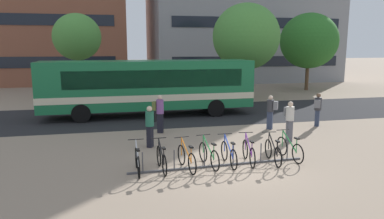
{
  "coord_description": "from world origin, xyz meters",
  "views": [
    {
      "loc": [
        -3.84,
        -11.01,
        4.0
      ],
      "look_at": [
        -0.4,
        4.27,
        1.21
      ],
      "focal_mm": 33.22,
      "sensor_mm": 36.0,
      "label": 1
    }
  ],
  "objects_px": {
    "commuter_grey_pack_4": "(271,110)",
    "street_tree_0": "(77,37)",
    "parked_bicycle_green_3": "(209,155)",
    "parked_bicycle_black_6": "(273,152)",
    "commuter_black_pack_3": "(150,123)",
    "parked_bicycle_purple_5": "(249,153)",
    "parked_bicycle_blue_4": "(229,154)",
    "parked_bicycle_black_1": "(162,160)",
    "commuter_grey_pack_2": "(318,107)",
    "city_bus": "(147,85)",
    "parked_bicycle_green_7": "(290,149)",
    "parked_bicycle_orange_2": "(187,158)",
    "commuter_grey_pack_0": "(289,118)",
    "street_tree_1": "(246,37)",
    "parked_bicycle_silver_0": "(137,161)",
    "street_tree_2": "(309,41)",
    "commuter_olive_pack_1": "(159,111)"
  },
  "relations": [
    {
      "from": "parked_bicycle_green_3",
      "to": "parked_bicycle_black_6",
      "type": "relative_size",
      "value": 1.0
    },
    {
      "from": "parked_bicycle_orange_2",
      "to": "street_tree_2",
      "type": "xyz_separation_m",
      "value": [
        15.27,
        18.7,
        4.11
      ]
    },
    {
      "from": "commuter_grey_pack_0",
      "to": "commuter_grey_pack_2",
      "type": "xyz_separation_m",
      "value": [
        2.78,
        2.32,
        -0.03
      ]
    },
    {
      "from": "parked_bicycle_black_6",
      "to": "commuter_grey_pack_0",
      "type": "bearing_deg",
      "value": -30.97
    },
    {
      "from": "parked_bicycle_silver_0",
      "to": "parked_bicycle_black_6",
      "type": "height_order",
      "value": "same"
    },
    {
      "from": "commuter_grey_pack_0",
      "to": "street_tree_1",
      "type": "relative_size",
      "value": 0.24
    },
    {
      "from": "commuter_black_pack_3",
      "to": "parked_bicycle_blue_4",
      "type": "bearing_deg",
      "value": 70.81
    },
    {
      "from": "parked_bicycle_green_7",
      "to": "commuter_grey_pack_2",
      "type": "distance_m",
      "value": 6.1
    },
    {
      "from": "parked_bicycle_silver_0",
      "to": "parked_bicycle_green_3",
      "type": "height_order",
      "value": "same"
    },
    {
      "from": "street_tree_1",
      "to": "parked_bicycle_green_7",
      "type": "bearing_deg",
      "value": -104.97
    },
    {
      "from": "commuter_olive_pack_1",
      "to": "commuter_grey_pack_0",
      "type": "bearing_deg",
      "value": -5.29
    },
    {
      "from": "street_tree_1",
      "to": "street_tree_0",
      "type": "bearing_deg",
      "value": 164.67
    },
    {
      "from": "parked_bicycle_blue_4",
      "to": "commuter_black_pack_3",
      "type": "distance_m",
      "value": 3.73
    },
    {
      "from": "parked_bicycle_green_3",
      "to": "parked_bicycle_green_7",
      "type": "xyz_separation_m",
      "value": [
        3.03,
        0.1,
        0.0
      ]
    },
    {
      "from": "parked_bicycle_black_1",
      "to": "commuter_grey_pack_4",
      "type": "distance_m",
      "value": 7.68
    },
    {
      "from": "parked_bicycle_blue_4",
      "to": "commuter_black_pack_3",
      "type": "xyz_separation_m",
      "value": [
        -2.37,
        2.82,
        0.58
      ]
    },
    {
      "from": "parked_bicycle_silver_0",
      "to": "parked_bicycle_black_1",
      "type": "relative_size",
      "value": 1.0
    },
    {
      "from": "parked_bicycle_black_6",
      "to": "commuter_black_pack_3",
      "type": "height_order",
      "value": "commuter_black_pack_3"
    },
    {
      "from": "commuter_grey_pack_4",
      "to": "street_tree_1",
      "type": "bearing_deg",
      "value": -66.72
    },
    {
      "from": "parked_bicycle_silver_0",
      "to": "street_tree_1",
      "type": "relative_size",
      "value": 0.24
    },
    {
      "from": "street_tree_0",
      "to": "parked_bicycle_green_3",
      "type": "bearing_deg",
      "value": -72.85
    },
    {
      "from": "commuter_olive_pack_1",
      "to": "commuter_grey_pack_2",
      "type": "height_order",
      "value": "commuter_olive_pack_1"
    },
    {
      "from": "commuter_grey_pack_2",
      "to": "city_bus",
      "type": "bearing_deg",
      "value": 100.2
    },
    {
      "from": "parked_bicycle_blue_4",
      "to": "parked_bicycle_black_6",
      "type": "xyz_separation_m",
      "value": [
        1.58,
        -0.09,
        0.0
      ]
    },
    {
      "from": "parked_bicycle_purple_5",
      "to": "commuter_black_pack_3",
      "type": "xyz_separation_m",
      "value": [
        -3.1,
        2.79,
        0.58
      ]
    },
    {
      "from": "street_tree_0",
      "to": "parked_bicycle_silver_0",
      "type": "bearing_deg",
      "value": -80.0
    },
    {
      "from": "parked_bicycle_black_1",
      "to": "commuter_grey_pack_2",
      "type": "height_order",
      "value": "commuter_grey_pack_2"
    },
    {
      "from": "city_bus",
      "to": "commuter_black_pack_3",
      "type": "bearing_deg",
      "value": 84.76
    },
    {
      "from": "parked_bicycle_green_7",
      "to": "commuter_grey_pack_4",
      "type": "distance_m",
      "value": 4.78
    },
    {
      "from": "commuter_grey_pack_2",
      "to": "parked_bicycle_blue_4",
      "type": "bearing_deg",
      "value": 167.41
    },
    {
      "from": "street_tree_0",
      "to": "street_tree_1",
      "type": "relative_size",
      "value": 0.9
    },
    {
      "from": "commuter_grey_pack_4",
      "to": "street_tree_0",
      "type": "height_order",
      "value": "street_tree_0"
    },
    {
      "from": "parked_bicycle_black_6",
      "to": "parked_bicycle_green_7",
      "type": "height_order",
      "value": "same"
    },
    {
      "from": "street_tree_0",
      "to": "commuter_grey_pack_0",
      "type": "bearing_deg",
      "value": -58.22
    },
    {
      "from": "parked_bicycle_silver_0",
      "to": "commuter_grey_pack_0",
      "type": "xyz_separation_m",
      "value": [
        6.59,
        2.5,
        0.62
      ]
    },
    {
      "from": "parked_bicycle_orange_2",
      "to": "commuter_black_pack_3",
      "type": "height_order",
      "value": "commuter_black_pack_3"
    },
    {
      "from": "commuter_grey_pack_2",
      "to": "commuter_black_pack_3",
      "type": "xyz_separation_m",
      "value": [
        -8.65,
        -1.91,
        -0.0
      ]
    },
    {
      "from": "parked_bicycle_silver_0",
      "to": "parked_bicycle_blue_4",
      "type": "bearing_deg",
      "value": -88.65
    },
    {
      "from": "commuter_grey_pack_0",
      "to": "street_tree_2",
      "type": "height_order",
      "value": "street_tree_2"
    },
    {
      "from": "parked_bicycle_orange_2",
      "to": "commuter_grey_pack_2",
      "type": "xyz_separation_m",
      "value": [
        7.77,
        4.86,
        0.59
      ]
    },
    {
      "from": "parked_bicycle_purple_5",
      "to": "commuter_black_pack_3",
      "type": "distance_m",
      "value": 4.21
    },
    {
      "from": "parked_bicycle_orange_2",
      "to": "commuter_grey_pack_0",
      "type": "bearing_deg",
      "value": -71.56
    },
    {
      "from": "street_tree_2",
      "to": "parked_bicycle_silver_0",
      "type": "bearing_deg",
      "value": -132.1
    },
    {
      "from": "parked_bicycle_green_3",
      "to": "city_bus",
      "type": "bearing_deg",
      "value": -1.08
    },
    {
      "from": "parked_bicycle_purple_5",
      "to": "street_tree_0",
      "type": "relative_size",
      "value": 0.26
    },
    {
      "from": "commuter_grey_pack_4",
      "to": "street_tree_2",
      "type": "xyz_separation_m",
      "value": [
        10.07,
        13.92,
        3.54
      ]
    },
    {
      "from": "parked_bicycle_purple_5",
      "to": "commuter_grey_pack_4",
      "type": "bearing_deg",
      "value": -25.16
    },
    {
      "from": "parked_bicycle_orange_2",
      "to": "parked_bicycle_purple_5",
      "type": "height_order",
      "value": "same"
    },
    {
      "from": "parked_bicycle_silver_0",
      "to": "parked_bicycle_black_1",
      "type": "xyz_separation_m",
      "value": [
        0.78,
        0.01,
        0.0
      ]
    },
    {
      "from": "parked_bicycle_purple_5",
      "to": "commuter_grey_pack_0",
      "type": "height_order",
      "value": "commuter_grey_pack_0"
    }
  ]
}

